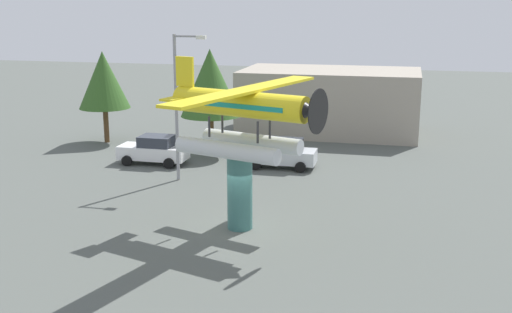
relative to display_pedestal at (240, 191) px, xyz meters
name	(u,v)px	position (x,y,z in m)	size (l,w,h in m)	color
ground_plane	(240,228)	(0.00, 0.00, -1.68)	(140.00, 140.00, 0.00)	#515651
display_pedestal	(240,191)	(0.00, 0.00, 0.00)	(1.10, 1.10, 3.36)	#386B66
floatplane_monument	(242,115)	(0.12, -0.04, 3.35)	(7.20, 10.26, 4.00)	silver
car_near_white	(154,150)	(-8.03, 9.68, -0.80)	(4.20, 2.02, 1.76)	white
car_mid_silver	(282,153)	(-0.26, 10.61, -0.80)	(4.20, 2.02, 1.76)	silver
streetlight_primary	(179,97)	(-5.13, 6.61, 2.97)	(1.84, 0.28, 8.01)	gray
storefront_building	(330,101)	(1.19, 22.00, 0.69)	(13.16, 7.55, 4.74)	#9E9384
tree_west	(104,80)	(-13.69, 14.62, 2.72)	(3.54, 3.54, 6.39)	brown
tree_east	(210,83)	(-5.35, 12.78, 3.00)	(3.84, 3.84, 6.82)	brown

